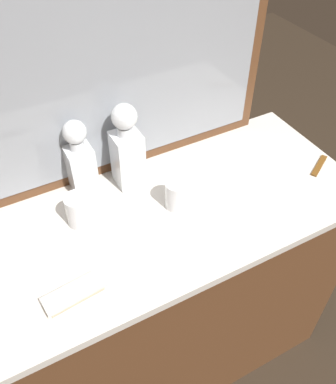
# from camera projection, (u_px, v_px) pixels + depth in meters

# --- Properties ---
(ground_plane) EXTENTS (6.00, 6.00, 0.00)m
(ground_plane) POSITION_uv_depth(u_px,v_px,m) (168.00, 347.00, 1.95)
(ground_plane) COLOR #2D2319
(dresser) EXTENTS (1.27, 0.57, 0.93)m
(dresser) POSITION_uv_depth(u_px,v_px,m) (168.00, 292.00, 1.62)
(dresser) COLOR brown
(dresser) RESTS_ON ground_plane
(dresser_mirror) EXTENTS (0.99, 0.03, 0.78)m
(dresser_mirror) POSITION_uv_depth(u_px,v_px,m) (124.00, 58.00, 1.20)
(dresser_mirror) COLOR brown
(dresser_mirror) RESTS_ON dresser
(crystal_decanter_front) EXTENTS (0.09, 0.09, 0.30)m
(crystal_decanter_front) POSITION_uv_depth(u_px,v_px,m) (127.00, 153.00, 1.32)
(crystal_decanter_front) COLOR white
(crystal_decanter_front) RESTS_ON dresser
(crystal_decanter_far_right) EXTENTS (0.08, 0.08, 0.27)m
(crystal_decanter_far_right) POSITION_uv_depth(u_px,v_px,m) (81.00, 164.00, 1.30)
(crystal_decanter_far_right) COLOR white
(crystal_decanter_far_right) RESTS_ON dresser
(crystal_tumbler_far_right) EXTENTS (0.07, 0.07, 0.10)m
(crystal_tumbler_far_right) POSITION_uv_depth(u_px,v_px,m) (79.00, 211.00, 1.23)
(crystal_tumbler_far_right) COLOR white
(crystal_tumbler_far_right) RESTS_ON dresser
(crystal_tumbler_left) EXTENTS (0.07, 0.07, 0.10)m
(crystal_tumbler_left) POSITION_uv_depth(u_px,v_px,m) (177.00, 195.00, 1.29)
(crystal_tumbler_left) COLOR white
(crystal_tumbler_left) RESTS_ON dresser
(silver_brush_far_left) EXTENTS (0.17, 0.08, 0.02)m
(silver_brush_far_left) POSITION_uv_depth(u_px,v_px,m) (74.00, 293.00, 1.07)
(silver_brush_far_left) COLOR #B7A88C
(silver_brush_far_left) RESTS_ON dresser
(tortoiseshell_comb) EXTENTS (0.12, 0.08, 0.01)m
(tortoiseshell_comb) POSITION_uv_depth(u_px,v_px,m) (319.00, 166.00, 1.45)
(tortoiseshell_comb) COLOR brown
(tortoiseshell_comb) RESTS_ON dresser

